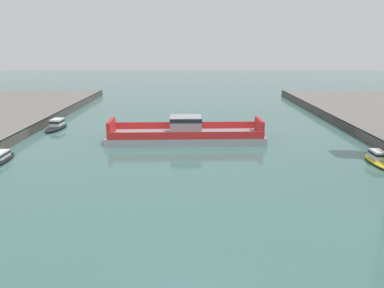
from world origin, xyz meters
name	(u,v)px	position (x,y,z in m)	size (l,w,h in m)	color
chain_ferry	(186,134)	(-0.97, 37.53, 1.13)	(23.70, 7.96, 3.78)	#939399
moored_boat_near_right	(57,125)	(-23.66, 45.91, 0.64)	(2.90, 7.41, 1.71)	black
moored_boat_mid_right	(378,159)	(22.88, 26.23, 0.60)	(1.96, 6.44, 1.62)	yellow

